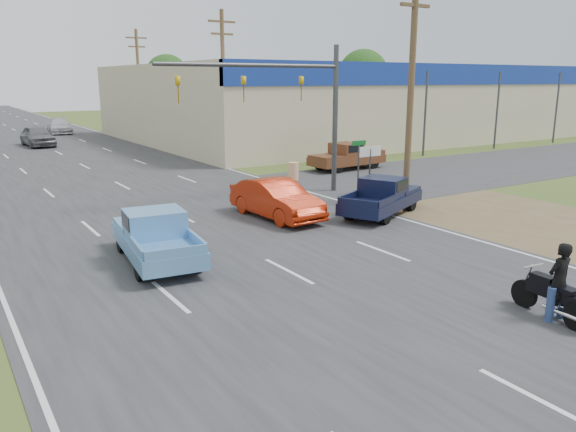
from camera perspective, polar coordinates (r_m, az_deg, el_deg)
ground at (r=11.06m, az=24.25°, el=-16.84°), size 200.00×200.00×0.00m
main_road at (r=45.97m, az=-22.27°, el=5.95°), size 15.00×180.00×0.02m
cross_road at (r=24.94m, az=-12.52°, el=0.89°), size 120.00×10.00×0.02m
dirt_verge at (r=24.98m, az=19.10°, el=0.46°), size 8.00×18.00×0.01m
big_box_store at (r=60.32m, az=9.35°, el=11.54°), size 50.00×28.10×6.60m
utility_pole_1 at (r=25.25m, az=12.42°, el=13.20°), size 2.00×0.28×10.00m
utility_pole_2 at (r=40.07m, az=-6.58°, el=13.49°), size 2.00×0.28×10.00m
utility_pole_3 at (r=56.76m, az=-14.91°, el=13.17°), size 2.00×0.28×10.00m
tree_3 at (r=98.08m, az=7.63°, el=14.05°), size 8.40×8.40×10.40m
tree_5 at (r=106.99m, az=-12.17°, el=13.66°), size 7.98×7.98×9.88m
barrel_0 at (r=23.99m, az=10.98°, el=1.66°), size 0.56×0.56×1.00m
barrel_1 at (r=30.79m, az=0.56°, el=4.54°), size 0.56×0.56×1.00m
lane_sign at (r=25.34m, az=8.33°, el=5.62°), size 1.20×0.08×2.52m
street_name_sign at (r=26.89m, az=7.17°, el=5.49°), size 0.80×0.08×2.61m
signal_mast at (r=26.07m, az=0.07°, el=12.39°), size 9.12×0.40×7.00m
red_convertible at (r=22.28m, az=-1.20°, el=1.70°), size 1.87×4.74×1.53m
motorcycle at (r=14.32m, az=25.82°, el=-7.76°), size 0.68×2.21×1.12m
rider at (r=14.22m, az=25.80°, el=-6.26°), size 0.67×0.48×1.75m
blue_pickup at (r=17.48m, az=-13.34°, el=-1.92°), size 2.41×4.98×1.59m
navy_pickup at (r=23.25m, az=9.60°, el=2.03°), size 4.95×3.54×1.54m
brown_pickup at (r=34.75m, az=5.88°, el=6.06°), size 5.02×2.21×1.63m
distant_car_grey at (r=51.20m, az=-24.10°, el=7.43°), size 2.34×5.17×1.72m
distant_car_silver at (r=62.63m, az=-22.20°, el=8.44°), size 2.51×5.33×1.50m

